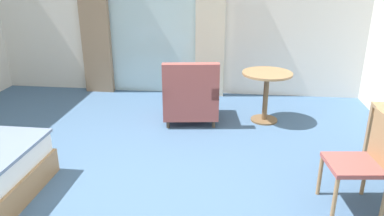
% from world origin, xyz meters
% --- Properties ---
extents(ground, '(6.68, 6.74, 0.10)m').
position_xyz_m(ground, '(0.00, 0.00, -0.05)').
color(ground, '#426084').
extents(wall_back, '(6.28, 0.12, 2.79)m').
position_xyz_m(wall_back, '(0.00, 3.11, 1.39)').
color(wall_back, silver).
rests_on(wall_back, ground).
extents(balcony_glass_door, '(1.45, 0.02, 2.45)m').
position_xyz_m(balcony_glass_door, '(-0.36, 3.03, 1.23)').
color(balcony_glass_door, silver).
rests_on(balcony_glass_door, ground).
extents(curtain_panel_left, '(0.48, 0.10, 2.57)m').
position_xyz_m(curtain_panel_left, '(-1.31, 2.93, 1.28)').
color(curtain_panel_left, '#897056').
rests_on(curtain_panel_left, ground).
extents(curtain_panel_right, '(0.46, 0.10, 2.57)m').
position_xyz_m(curtain_panel_right, '(0.58, 2.93, 1.28)').
color(curtain_panel_right, beige).
rests_on(curtain_panel_right, ground).
extents(desk_chair, '(0.50, 0.46, 0.86)m').
position_xyz_m(desk_chair, '(2.11, -0.01, 0.48)').
color(desk_chair, '#9E4C47').
rests_on(desk_chair, ground).
extents(armchair_by_window, '(0.82, 0.80, 0.87)m').
position_xyz_m(armchair_by_window, '(0.40, 1.78, 0.35)').
color(armchair_by_window, '#9E4C47').
rests_on(armchair_by_window, ground).
extents(round_cafe_table, '(0.67, 0.67, 0.69)m').
position_xyz_m(round_cafe_table, '(1.42, 1.91, 0.51)').
color(round_cafe_table, '#9E754C').
rests_on(round_cafe_table, ground).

